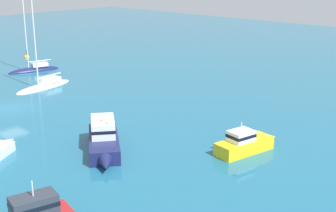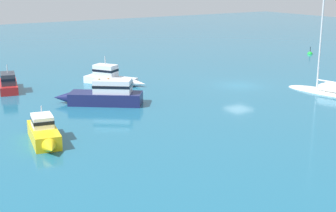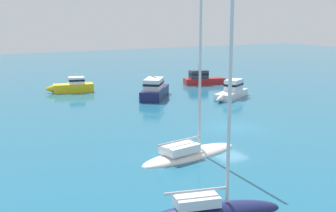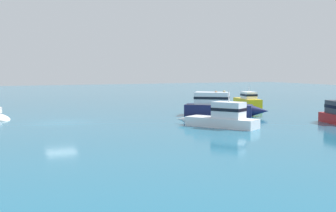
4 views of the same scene
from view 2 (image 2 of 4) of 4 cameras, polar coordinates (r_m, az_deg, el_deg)
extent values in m
plane|color=#1E607F|center=(50.24, 8.30, 2.38)|extent=(160.00, 160.00, 0.00)
cube|color=#B21E1E|center=(50.00, -18.14, 2.19)|extent=(2.77, 5.42, 0.79)
cone|color=#B21E1E|center=(53.13, -18.24, 2.90)|extent=(1.07, 1.44, 0.79)
cube|color=#2D333D|center=(49.11, -18.19, 3.07)|extent=(1.80, 2.59, 1.06)
cube|color=black|center=(49.10, -18.20, 3.13)|extent=(1.85, 2.64, 0.24)
cylinder|color=silver|center=(48.94, -18.28, 4.16)|extent=(0.08, 0.08, 0.84)
cube|color=white|center=(50.81, -6.72, 2.99)|extent=(4.38, 5.66, 0.72)
cone|color=white|center=(49.08, -3.34, 2.65)|extent=(1.34, 1.56, 0.72)
cube|color=silver|center=(50.94, -7.32, 4.12)|extent=(2.38, 2.68, 1.23)
cube|color=black|center=(50.93, -7.32, 4.19)|extent=(2.44, 2.73, 0.24)
cylinder|color=silver|center=(50.76, -7.36, 5.29)|extent=(0.08, 0.08, 0.88)
cube|color=#191E4C|center=(42.59, -7.28, 0.88)|extent=(6.25, 5.49, 1.05)
cone|color=#191E4C|center=(43.54, -12.24, 0.97)|extent=(1.88, 1.78, 1.05)
cube|color=silver|center=(42.21, -6.49, 2.33)|extent=(3.56, 3.29, 1.16)
cube|color=black|center=(42.20, -6.49, 2.40)|extent=(3.61, 3.34, 0.24)
cylinder|color=white|center=(42.38, -6.97, 2.29)|extent=(0.32, 0.32, 1.06)
sphere|color=#AB774E|center=(42.24, -7.00, 3.14)|extent=(0.24, 0.24, 0.24)
cylinder|color=red|center=(42.16, -8.05, 2.20)|extent=(0.32, 0.32, 1.09)
sphere|color=tan|center=(42.02, -8.08, 3.09)|extent=(0.24, 0.24, 0.24)
cube|color=yellow|center=(33.74, -14.30, -3.28)|extent=(2.48, 4.80, 0.97)
cone|color=yellow|center=(31.09, -13.56, -4.79)|extent=(1.17, 1.30, 0.97)
cube|color=white|center=(33.83, -14.48, -1.68)|extent=(1.63, 1.99, 0.79)
cube|color=black|center=(33.82, -14.49, -1.61)|extent=(1.68, 2.03, 0.24)
cylinder|color=silver|center=(33.64, -14.56, -0.51)|extent=(0.08, 0.08, 0.64)
ellipsoid|color=silver|center=(49.03, 17.74, 1.51)|extent=(3.54, 7.94, 0.74)
cube|color=white|center=(48.48, 18.75, 2.05)|extent=(1.89, 2.54, 0.52)
cylinder|color=silver|center=(48.49, 17.45, 7.96)|extent=(0.17, 0.17, 10.18)
cylinder|color=silver|center=(48.35, 18.84, 2.63)|extent=(0.79, 3.42, 0.13)
sphere|color=green|center=(73.16, 16.25, 5.84)|extent=(0.74, 0.74, 0.74)
cylinder|color=black|center=(73.05, 16.29, 6.40)|extent=(0.08, 0.08, 0.71)
camera|label=1|loc=(58.38, -42.12, 13.66)|focal=50.13mm
camera|label=3|loc=(63.11, 43.72, 9.29)|focal=48.14mm
camera|label=4|loc=(85.02, -4.79, 10.66)|focal=49.29mm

